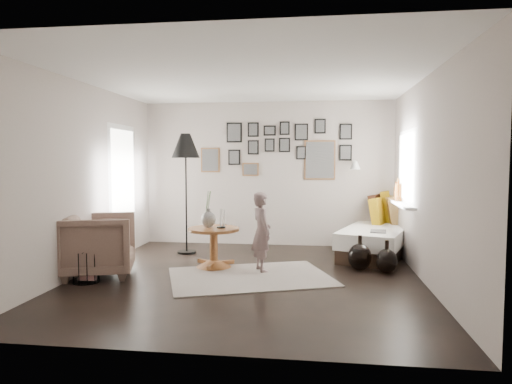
# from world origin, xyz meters

# --- Properties ---
(ground) EXTENTS (4.80, 4.80, 0.00)m
(ground) POSITION_xyz_m (0.00, 0.00, 0.00)
(ground) COLOR black
(ground) RESTS_ON ground
(wall_back) EXTENTS (4.50, 0.00, 4.50)m
(wall_back) POSITION_xyz_m (0.00, 2.40, 1.30)
(wall_back) COLOR #A89B93
(wall_back) RESTS_ON ground
(wall_front) EXTENTS (4.50, 0.00, 4.50)m
(wall_front) POSITION_xyz_m (0.00, -2.40, 1.30)
(wall_front) COLOR #A89B93
(wall_front) RESTS_ON ground
(wall_left) EXTENTS (0.00, 4.80, 4.80)m
(wall_left) POSITION_xyz_m (-2.25, 0.00, 1.30)
(wall_left) COLOR #A89B93
(wall_left) RESTS_ON ground
(wall_right) EXTENTS (0.00, 4.80, 4.80)m
(wall_right) POSITION_xyz_m (2.25, 0.00, 1.30)
(wall_right) COLOR #A89B93
(wall_right) RESTS_ON ground
(ceiling) EXTENTS (4.80, 4.80, 0.00)m
(ceiling) POSITION_xyz_m (0.00, 0.00, 2.60)
(ceiling) COLOR white
(ceiling) RESTS_ON wall_back
(door_left) EXTENTS (0.00, 2.14, 2.14)m
(door_left) POSITION_xyz_m (-2.23, 1.20, 1.05)
(door_left) COLOR white
(door_left) RESTS_ON wall_left
(window_right) EXTENTS (0.15, 1.32, 1.30)m
(window_right) POSITION_xyz_m (2.18, 1.34, 0.93)
(window_right) COLOR white
(window_right) RESTS_ON wall_right
(gallery_wall) EXTENTS (2.74, 0.03, 1.08)m
(gallery_wall) POSITION_xyz_m (0.29, 2.38, 1.74)
(gallery_wall) COLOR brown
(gallery_wall) RESTS_ON wall_back
(wall_sconce) EXTENTS (0.18, 0.36, 0.16)m
(wall_sconce) POSITION_xyz_m (1.55, 2.13, 1.46)
(wall_sconce) COLOR white
(wall_sconce) RESTS_ON wall_back
(rug) EXTENTS (2.44, 2.08, 0.01)m
(rug) POSITION_xyz_m (0.03, 0.03, 0.01)
(rug) COLOR silver
(rug) RESTS_ON ground
(pedestal_table) EXTENTS (0.74, 0.74, 0.58)m
(pedestal_table) POSITION_xyz_m (-0.56, 0.50, 0.27)
(pedestal_table) COLOR brown
(pedestal_table) RESTS_ON ground
(vase) EXTENTS (0.21, 0.21, 0.53)m
(vase) POSITION_xyz_m (-0.64, 0.52, 0.74)
(vase) COLOR black
(vase) RESTS_ON pedestal_table
(candles) EXTENTS (0.13, 0.13, 0.27)m
(candles) POSITION_xyz_m (-0.45, 0.50, 0.71)
(candles) COLOR black
(candles) RESTS_ON pedestal_table
(daybed) EXTENTS (1.49, 2.22, 1.01)m
(daybed) POSITION_xyz_m (1.88, 1.81, 0.31)
(daybed) COLOR black
(daybed) RESTS_ON ground
(magazine_on_daybed) EXTENTS (0.27, 0.34, 0.02)m
(magazine_on_daybed) POSITION_xyz_m (1.83, 1.16, 0.47)
(magazine_on_daybed) COLOR black
(magazine_on_daybed) RESTS_ON daybed
(armchair) EXTENTS (1.15, 1.13, 0.84)m
(armchair) POSITION_xyz_m (-1.99, -0.14, 0.42)
(armchair) COLOR #745A4E
(armchair) RESTS_ON ground
(armchair_cushion) EXTENTS (0.47, 0.48, 0.17)m
(armchair_cushion) POSITION_xyz_m (-1.96, -0.09, 0.48)
(armchair_cushion) COLOR silver
(armchair_cushion) RESTS_ON armchair
(floor_lamp) EXTENTS (0.46, 0.46, 1.98)m
(floor_lamp) POSITION_xyz_m (-1.25, 1.46, 1.71)
(floor_lamp) COLOR black
(floor_lamp) RESTS_ON ground
(magazine_basket) EXTENTS (0.39, 0.39, 0.40)m
(magazine_basket) POSITION_xyz_m (-2.00, -0.48, 0.20)
(magazine_basket) COLOR black
(magazine_basket) RESTS_ON ground
(demijohn_large) EXTENTS (0.33, 0.33, 0.50)m
(demijohn_large) POSITION_xyz_m (1.51, 0.62, 0.19)
(demijohn_large) COLOR black
(demijohn_large) RESTS_ON ground
(demijohn_small) EXTENTS (0.29, 0.29, 0.45)m
(demijohn_small) POSITION_xyz_m (1.86, 0.50, 0.17)
(demijohn_small) COLOR black
(demijohn_small) RESTS_ON ground
(child) EXTENTS (0.42, 0.48, 1.11)m
(child) POSITION_xyz_m (0.14, 0.37, 0.55)
(child) COLOR #6E5756
(child) RESTS_ON ground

